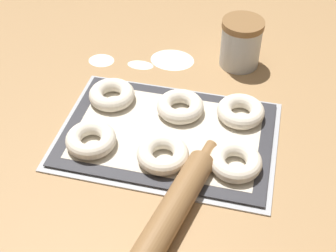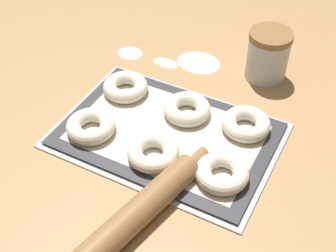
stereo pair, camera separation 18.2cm
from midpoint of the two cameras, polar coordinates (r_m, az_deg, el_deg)
name	(u,v)px [view 2 (the right image)]	position (r m, az deg, el deg)	size (l,w,h in m)	color
ground_plane	(163,135)	(1.03, 4.40, -1.49)	(2.80, 2.80, 0.00)	#A87F51
baking_tray	(168,134)	(1.03, 5.04, -1.39)	(0.48, 0.33, 0.01)	#B2B5BA
baking_mat	(168,132)	(1.03, 5.06, -1.17)	(0.45, 0.31, 0.00)	#333338
bagel_front_left	(91,126)	(1.01, -4.41, -0.46)	(0.11, 0.11, 0.03)	silver
bagel_front_center	(153,152)	(0.96, 3.59, -3.72)	(0.11, 0.11, 0.03)	silver
bagel_front_right	(222,173)	(0.94, 12.20, -6.13)	(0.11, 0.11, 0.03)	silver
bagel_back_left	(125,87)	(1.11, -0.58, 4.43)	(0.11, 0.11, 0.03)	silver
bagel_back_center	(187,109)	(1.06, 7.25, 1.67)	(0.11, 0.11, 0.03)	silver
bagel_back_right	(246,124)	(1.05, 14.45, -0.17)	(0.11, 0.11, 0.03)	silver
flour_canister	(268,55)	(1.20, 16.43, 7.99)	(0.11, 0.11, 0.13)	silver
rolling_pin	(133,217)	(0.85, 1.86, -11.67)	(0.12, 0.42, 0.05)	olive
flour_patch_near	(130,53)	(1.27, -0.55, 8.65)	(0.07, 0.06, 0.00)	white
flour_patch_far	(199,62)	(1.25, 7.96, 7.43)	(0.12, 0.10, 0.00)	white
flour_patch_side	(166,62)	(1.24, 3.94, 7.43)	(0.07, 0.04, 0.00)	white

